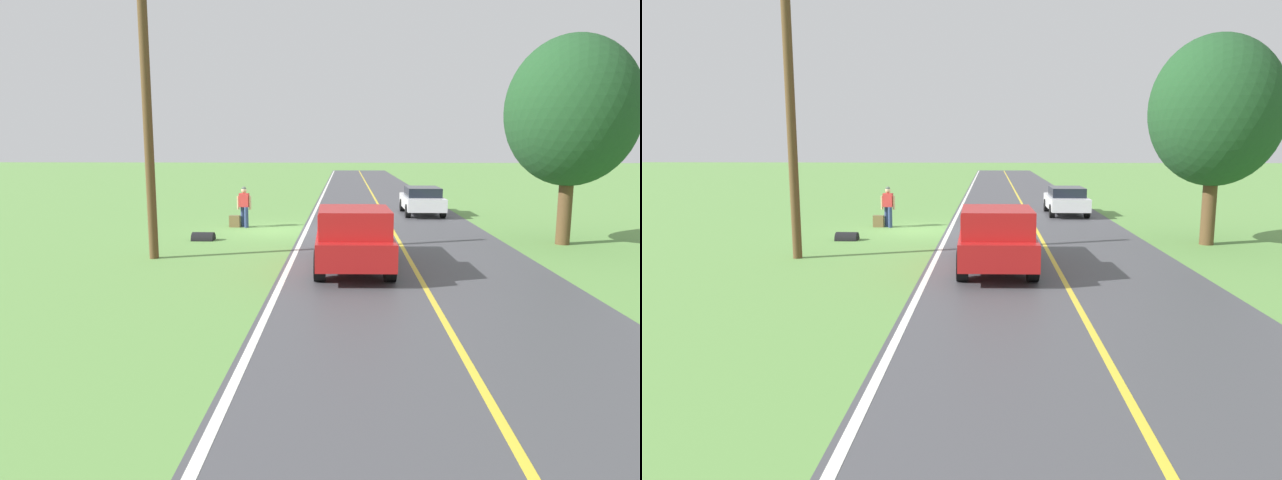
{
  "view_description": "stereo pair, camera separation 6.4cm",
  "coord_description": "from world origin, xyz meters",
  "views": [
    {
      "loc": [
        -2.88,
        22.93,
        3.42
      ],
      "look_at": [
        -2.39,
        11.93,
        1.59
      ],
      "focal_mm": 31.61,
      "sensor_mm": 36.0,
      "label": 1
    },
    {
      "loc": [
        -2.95,
        22.93,
        3.42
      ],
      "look_at": [
        -2.39,
        11.93,
        1.59
      ],
      "focal_mm": 31.61,
      "sensor_mm": 36.0,
      "label": 2
    }
  ],
  "objects": [
    {
      "name": "ground_plane",
      "position": [
        0.0,
        0.0,
        0.0
      ],
      "size": [
        200.0,
        200.0,
        0.0
      ],
      "primitive_type": "plane",
      "color": "#609347"
    },
    {
      "name": "road_surface",
      "position": [
        -4.87,
        0.0,
        0.0
      ],
      "size": [
        7.55,
        120.0,
        0.0
      ],
      "primitive_type": "cube",
      "color": "#47474C",
      "rests_on": "ground"
    },
    {
      "name": "lane_edge_line",
      "position": [
        -1.27,
        0.0,
        0.01
      ],
      "size": [
        0.16,
        117.6,
        0.0
      ],
      "primitive_type": "cube",
      "color": "silver",
      "rests_on": "ground"
    },
    {
      "name": "lane_centre_line",
      "position": [
        -4.87,
        0.0,
        0.01
      ],
      "size": [
        0.14,
        117.6,
        0.0
      ],
      "primitive_type": "cube",
      "color": "gold",
      "rests_on": "ground"
    },
    {
      "name": "hitchhiker_walking",
      "position": [
        1.43,
        -0.92,
        0.98
      ],
      "size": [
        0.62,
        0.53,
        1.75
      ],
      "color": "navy",
      "rests_on": "ground"
    },
    {
      "name": "suitcase_carried",
      "position": [
        1.85,
        -0.87,
        0.25
      ],
      "size": [
        0.47,
        0.24,
        0.51
      ],
      "primitive_type": "cube",
      "rotation": [
        0.0,
        0.0,
        1.49
      ],
      "color": "brown",
      "rests_on": "ground"
    },
    {
      "name": "pickup_truck_passing",
      "position": [
        -3.11,
        7.35,
        0.97
      ],
      "size": [
        2.19,
        5.44,
        1.82
      ],
      "color": "#B21919",
      "rests_on": "ground"
    },
    {
      "name": "tree_far_side_near",
      "position": [
        -10.61,
        2.88,
        4.61
      ],
      "size": [
        4.45,
        4.45,
        7.18
      ],
      "color": "brown",
      "rests_on": "ground"
    },
    {
      "name": "sedan_near_oncoming",
      "position": [
        -6.79,
        -5.85,
        0.75
      ],
      "size": [
        1.93,
        4.4,
        1.41
      ],
      "color": "silver",
      "rests_on": "ground"
    },
    {
      "name": "utility_pole_roadside",
      "position": [
        3.03,
        6.02,
        3.89
      ],
      "size": [
        0.28,
        0.28,
        7.78
      ],
      "primitive_type": "cylinder",
      "color": "brown",
      "rests_on": "ground"
    },
    {
      "name": "drainage_culvert",
      "position": [
        2.36,
        2.57,
        0.0
      ],
      "size": [
        0.8,
        0.6,
        0.6
      ],
      "primitive_type": "cylinder",
      "rotation": [
        0.0,
        1.57,
        0.0
      ],
      "color": "black",
      "rests_on": "ground"
    }
  ]
}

